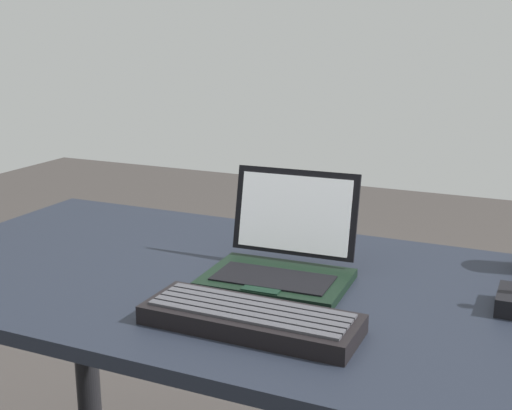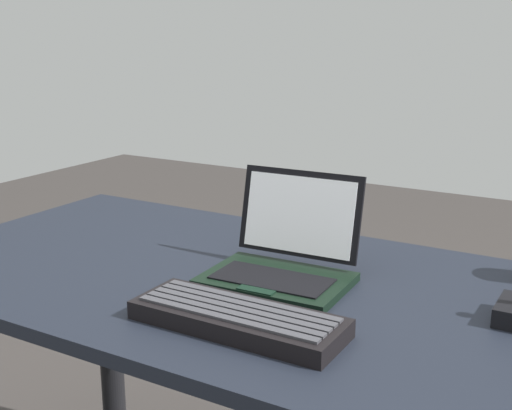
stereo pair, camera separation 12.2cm
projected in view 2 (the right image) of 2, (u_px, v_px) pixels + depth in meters
desk at (318, 356)px, 1.24m from camera, size 1.73×0.73×0.75m
laptop_front at (282, 260)px, 1.26m from camera, size 0.27×0.23×0.20m
external_keyboard at (238, 318)px, 1.06m from camera, size 0.35×0.13×0.03m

